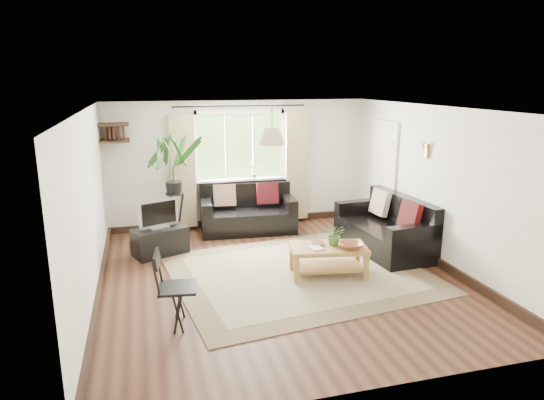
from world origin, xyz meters
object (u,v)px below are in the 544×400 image
object	(u,v)px
sofa_back	(248,210)
coffee_table	(328,261)
palm_stand	(174,189)
tv_stand	(160,241)
folding_chair	(178,289)
sofa_right	(384,226)

from	to	relation	value
sofa_back	coffee_table	world-z (taller)	sofa_back
sofa_back	palm_stand	distance (m)	1.47
palm_stand	sofa_back	bearing A→B (deg)	10.02
sofa_back	coffee_table	xyz separation A→B (m)	(0.67, -2.38, -0.19)
tv_stand	palm_stand	bearing A→B (deg)	42.07
folding_chair	sofa_back	bearing A→B (deg)	-18.03
sofa_right	sofa_back	bearing A→B (deg)	-134.72
folding_chair	palm_stand	bearing A→B (deg)	3.18
coffee_table	palm_stand	bearing A→B (deg)	133.15
sofa_right	tv_stand	bearing A→B (deg)	-107.01
sofa_right	folding_chair	bearing A→B (deg)	-69.04
sofa_back	folding_chair	size ratio (longest dim) A/B	1.92
sofa_back	folding_chair	xyz separation A→B (m)	(-1.55, -3.32, 0.04)
sofa_back	tv_stand	distance (m)	1.87
sofa_right	folding_chair	world-z (taller)	folding_chair
sofa_back	sofa_right	size ratio (longest dim) A/B	0.95
folding_chair	tv_stand	bearing A→B (deg)	9.31
palm_stand	folding_chair	size ratio (longest dim) A/B	2.08
coffee_table	folding_chair	bearing A→B (deg)	-157.02
sofa_right	tv_stand	size ratio (longest dim) A/B	2.18
sofa_right	palm_stand	xyz separation A→B (m)	(-3.30, 1.39, 0.51)
sofa_right	palm_stand	distance (m)	3.61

